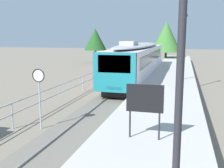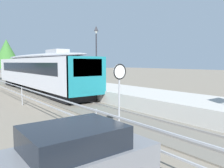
{
  "view_description": "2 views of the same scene",
  "coord_description": "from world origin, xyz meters",
  "px_view_note": "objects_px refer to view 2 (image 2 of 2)",
  "views": [
    {
      "loc": [
        4.23,
        1.67,
        4.18
      ],
      "look_at": [
        0.4,
        15.98,
        1.6
      ],
      "focal_mm": 43.03,
      "sensor_mm": 36.0,
      "label": 1
    },
    {
      "loc": [
        -7.48,
        5.6,
        2.85
      ],
      "look_at": [
        0.4,
        15.98,
        1.6
      ],
      "focal_mm": 36.08,
      "sensor_mm": 36.0,
      "label": 2
    }
  ],
  "objects_px": {
    "parked_hatchback_grey": "(65,162)",
    "platform_lamp_mid_platform": "(96,43)",
    "commuter_train": "(38,70)",
    "speed_limit_sign": "(120,81)"
  },
  "relations": [
    {
      "from": "commuter_train",
      "to": "parked_hatchback_grey",
      "type": "bearing_deg",
      "value": -107.54
    },
    {
      "from": "platform_lamp_mid_platform",
      "to": "speed_limit_sign",
      "type": "height_order",
      "value": "platform_lamp_mid_platform"
    },
    {
      "from": "commuter_train",
      "to": "parked_hatchback_grey",
      "type": "xyz_separation_m",
      "value": [
        -5.54,
        -17.54,
        -1.35
      ]
    },
    {
      "from": "platform_lamp_mid_platform",
      "to": "parked_hatchback_grey",
      "type": "relative_size",
      "value": 1.34
    },
    {
      "from": "platform_lamp_mid_platform",
      "to": "speed_limit_sign",
      "type": "distance_m",
      "value": 12.95
    },
    {
      "from": "parked_hatchback_grey",
      "to": "platform_lamp_mid_platform",
      "type": "bearing_deg",
      "value": 54.48
    },
    {
      "from": "commuter_train",
      "to": "speed_limit_sign",
      "type": "bearing_deg",
      "value": -97.7
    },
    {
      "from": "speed_limit_sign",
      "to": "parked_hatchback_grey",
      "type": "relative_size",
      "value": 0.7
    },
    {
      "from": "commuter_train",
      "to": "parked_hatchback_grey",
      "type": "height_order",
      "value": "commuter_train"
    },
    {
      "from": "parked_hatchback_grey",
      "to": "commuter_train",
      "type": "bearing_deg",
      "value": 72.46
    }
  ]
}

